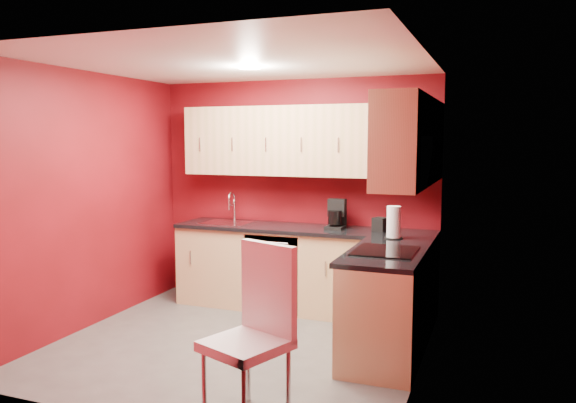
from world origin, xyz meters
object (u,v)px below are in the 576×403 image
Objects in this scene: coffee_maker at (335,214)px; dining_chair at (246,335)px; napkin_holder at (380,224)px; microwave at (401,162)px; sink at (228,220)px; paper_towel at (394,222)px.

dining_chair is (0.09, -2.41, -0.49)m from coffee_maker.
dining_chair is at bearing -98.93° from napkin_holder.
napkin_holder is at bearing 109.70° from microwave.
microwave is at bearing -70.30° from napkin_holder.
microwave is 2.47× the size of coffee_maker.
sink reaches higher than paper_towel.
sink reaches higher than napkin_holder.
paper_towel reaches higher than napkin_holder.
sink is at bearing 154.40° from microwave.
sink reaches higher than dining_chair.
dining_chair is at bearing -87.68° from coffee_maker.
coffee_maker is at bearing -178.94° from napkin_holder.
coffee_maker is 2.20× the size of napkin_holder.
dining_chair reaches higher than napkin_holder.
microwave reaches higher than napkin_holder.
sink is 0.45× the size of dining_chair.
coffee_maker is at bearing 129.61° from microwave.
microwave is 1.28m from napkin_holder.
napkin_holder is 0.43m from paper_towel.
napkin_holder is at bearing 1.20° from coffee_maker.
microwave is at bearing -50.25° from coffee_maker.
dining_chair is (-0.38, -2.42, -0.40)m from napkin_holder.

